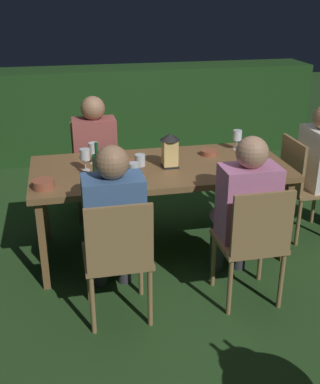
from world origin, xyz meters
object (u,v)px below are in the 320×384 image
Objects in this scene: person_in_rust at (96,155)px; wine_glass_d at (134,170)px; bowl_olives at (43,184)px; chair_side_left_b at (253,240)px; chair_side_left_a at (118,255)px; person_in_blue at (113,219)px; plate_b at (257,168)px; lantern_centerpiece at (170,148)px; green_bottle_on_table at (97,168)px; bowl_bread at (127,164)px; dining_table at (160,172)px; wine_glass_c at (85,156)px; bowl_salad at (209,152)px; wine_glass_a at (94,149)px; plate_a at (252,155)px; wine_glass_b at (237,136)px; person_in_pink at (244,207)px; wine_glass_e at (140,161)px; chair_side_right_a at (95,164)px; chair_head_far at (303,183)px.

person_in_rust reaches higher than wine_glass_d.
chair_side_left_b is at bearing -23.51° from bowl_olives.
chair_side_left_a is 0.76× the size of person_in_blue.
wine_glass_d is (0.18, -1.00, 0.21)m from person_in_rust.
lantern_centerpiece is at bearing 164.49° from plate_b.
green_bottle_on_table reaches higher than chair_side_left_a.
bowl_bread is (0.01, 0.38, -0.09)m from wine_glass_d.
green_bottle_on_table is at bearing -134.10° from bowl_bread.
dining_table is 11.68× the size of wine_glass_c.
chair_side_left_b is 1.05m from bowl_salad.
person_in_blue is 4.92× the size of plate_b.
plate_b is at bearing -10.26° from wine_glass_c.
wine_glass_a is 1.26m from plate_b.
wine_glass_a is at bearing 89.20° from green_bottle_on_table.
chair_side_left_a is 1.04m from lantern_centerpiece.
plate_a is (1.23, 0.91, 0.26)m from chair_side_left_a.
dining_table is 0.79m from wine_glass_b.
plate_a is at bearing 13.36° from green_bottle_on_table.
wine_glass_b is at bearing 18.42° from bowl_salad.
person_in_pink is 6.80× the size of wine_glass_b.
wine_glass_e is 0.74m from bowl_salad.
wine_glass_d is (0.23, -0.52, 0.00)m from wine_glass_a.
person_in_blue is 0.59m from bowl_olives.
person_in_pink reaches higher than chair_side_right_a.
wine_glass_d is (0.24, -0.12, 0.01)m from green_bottle_on_table.
person_in_blue is 0.84m from wine_glass_a.
dining_table is at bearing 24.89° from green_bottle_on_table.
bowl_salad is (0.95, 0.40, -0.09)m from green_bottle_on_table.
lantern_centerpiece is at bearing -155.78° from wine_glass_b.
chair_head_far is at bearing 26.57° from chair_side_left_a.
person_in_pink is at bearing 90.00° from chair_side_left_b.
chair_head_far reaches higher than plate_b.
person_in_pink is 1.00× the size of person_in_rust.
chair_side_left_b is 1.74m from person_in_rust.
green_bottle_on_table is 2.13× the size of bowl_salad.
chair_head_far is at bearing 7.60° from green_bottle_on_table.
chair_side_left_b is 5.15× the size of wine_glass_e.
lantern_centerpiece is 1.14× the size of plate_a.
wine_glass_c is at bearing -179.78° from bowl_bread.
wine_glass_d is 1.24× the size of bowl_salad.
bowl_olives reaches higher than bowl_bread.
bowl_olives reaches higher than plate_a.
chair_head_far is 1.80m from person_in_rust.
person_in_blue is at bearing -159.01° from chair_head_far.
chair_side_left_a is at bearing -151.34° from plate_b.
plate_a is at bearing 22.24° from wine_glass_d.
chair_side_left_b is at bearing -51.12° from bowl_bread.
wine_glass_d reaches higher than bowl_salad.
lantern_centerpiece is 1.57× the size of wine_glass_a.
bowl_olives is (-0.43, 0.38, 0.13)m from person_in_blue.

